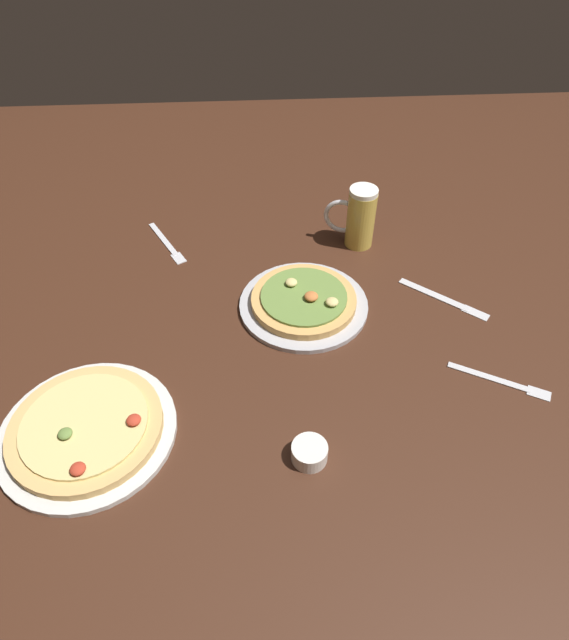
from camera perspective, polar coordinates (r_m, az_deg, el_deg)
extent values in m
cube|color=#3D2114|center=(1.21, 0.00, -1.18)|extent=(2.40, 2.40, 0.03)
cylinder|color=silver|center=(1.08, -19.86, -10.96)|extent=(0.32, 0.32, 0.01)
cylinder|color=tan|center=(1.07, -20.06, -10.50)|extent=(0.28, 0.28, 0.02)
cylinder|color=#DBC67A|center=(1.06, -20.22, -10.13)|extent=(0.23, 0.23, 0.01)
ellipsoid|color=olive|center=(1.05, -21.96, -10.96)|extent=(0.03, 0.03, 0.01)
ellipsoid|color=#B73823|center=(1.02, -15.48, -10.04)|extent=(0.03, 0.03, 0.01)
ellipsoid|color=#B73823|center=(1.00, -20.80, -14.34)|extent=(0.03, 0.03, 0.01)
cylinder|color=#B2B2B7|center=(1.24, 2.01, 1.59)|extent=(0.29, 0.29, 0.01)
cylinder|color=tan|center=(1.23, 2.02, 2.10)|extent=(0.24, 0.24, 0.02)
cylinder|color=olive|center=(1.22, 2.04, 2.51)|extent=(0.19, 0.19, 0.01)
ellipsoid|color=#DBC67A|center=(1.20, 4.99, 1.89)|extent=(0.03, 0.03, 0.01)
ellipsoid|color=#C67038|center=(1.21, 2.81, 2.49)|extent=(0.03, 0.03, 0.02)
ellipsoid|color=#DBC67A|center=(1.24, 0.72, 3.96)|extent=(0.03, 0.03, 0.01)
cylinder|color=gold|center=(1.40, 7.97, 10.37)|extent=(0.07, 0.07, 0.15)
cylinder|color=white|center=(1.36, 8.31, 13.15)|extent=(0.07, 0.07, 0.01)
torus|color=silver|center=(1.40, 6.04, 10.71)|extent=(0.09, 0.04, 0.09)
cylinder|color=silver|center=(0.98, 2.63, -13.69)|extent=(0.06, 0.06, 0.03)
cube|color=silver|center=(1.17, 20.58, -5.58)|extent=(0.15, 0.09, 0.01)
cube|color=silver|center=(1.18, 25.09, -6.92)|extent=(0.05, 0.04, 0.00)
cube|color=silver|center=(1.32, 15.35, 2.61)|extent=(0.15, 0.13, 0.01)
cube|color=silver|center=(1.30, 19.36, 0.76)|extent=(0.06, 0.06, 0.00)
cube|color=silver|center=(1.47, -12.57, 8.32)|extent=(0.09, 0.15, 0.01)
cube|color=silver|center=(1.40, -11.02, 6.41)|extent=(0.04, 0.05, 0.00)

